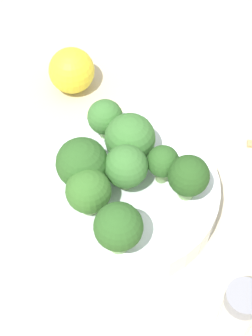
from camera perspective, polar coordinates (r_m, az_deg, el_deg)
The scene contains 14 objects.
ground_plane at distance 0.61m, azimuth 0.00°, elevation -3.34°, with size 3.00×3.00×0.00m, color beige.
bowl at distance 0.59m, azimuth 0.00°, elevation -2.54°, with size 0.20×0.20×0.03m, color silver.
broccoli_floret_0 at distance 0.60m, azimuth -2.13°, elevation 5.12°, with size 0.04×0.04×0.05m.
broccoli_floret_1 at distance 0.54m, azimuth -3.79°, elevation -2.47°, with size 0.04×0.04×0.05m.
broccoli_floret_2 at distance 0.55m, azimuth 0.24°, elevation 0.13°, with size 0.04×0.04×0.06m.
broccoli_floret_3 at distance 0.55m, azimuth 6.36°, elevation -0.89°, with size 0.04×0.04×0.05m.
broccoli_floret_4 at distance 0.55m, azimuth -4.48°, elevation 0.42°, with size 0.05×0.05×0.06m.
broccoli_floret_5 at distance 0.58m, azimuth 0.41°, elevation 3.01°, with size 0.05×0.05×0.06m.
broccoli_floret_6 at distance 0.56m, azimuth 3.76°, elevation 0.57°, with size 0.03×0.03×0.05m.
broccoli_floret_7 at distance 0.51m, azimuth -0.78°, elevation -6.11°, with size 0.05×0.05×0.06m.
pepper_shaker at distance 0.52m, azimuth 11.45°, elevation -13.91°, with size 0.03×0.03×0.07m.
lemon_wedge at distance 0.69m, azimuth -5.55°, elevation 9.83°, with size 0.06×0.06×0.06m, color yellow.
almond_crumb_0 at distance 0.66m, azimuth -3.83°, elevation 4.42°, with size 0.01×0.00×0.01m, color tan.
almond_crumb_1 at distance 0.66m, azimuth 12.49°, elevation 2.52°, with size 0.01×0.01×0.01m, color tan.
Camera 1 is at (0.25, -0.19, 0.52)m, focal length 60.00 mm.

